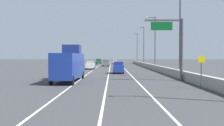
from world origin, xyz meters
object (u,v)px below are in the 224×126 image
(overhead_sign_gantry, at_px, (176,42))
(car_gray_2, at_px, (106,63))
(lamp_post_right_second, at_px, (178,30))
(box_truck, at_px, (69,64))
(car_blue_0, at_px, (118,67))
(car_white_1, at_px, (90,65))
(lamp_post_right_third, at_px, (154,40))
(lamp_post_right_fourth, at_px, (143,44))
(speed_advisory_sign, at_px, (201,70))
(lamp_post_right_fifth, at_px, (137,46))
(car_green_4, at_px, (99,61))
(car_silver_3, at_px, (115,61))

(overhead_sign_gantry, bearing_deg, car_gray_2, 102.18)
(lamp_post_right_second, relative_size, box_truck, 1.21)
(car_blue_0, relative_size, car_white_1, 0.98)
(lamp_post_right_third, height_order, lamp_post_right_fourth, same)
(speed_advisory_sign, relative_size, lamp_post_right_fifth, 0.26)
(overhead_sign_gantry, relative_size, lamp_post_right_fourth, 0.64)
(car_green_4, bearing_deg, overhead_sign_gantry, -78.75)
(car_white_1, bearing_deg, car_green_4, 89.85)
(lamp_post_right_fifth, height_order, car_gray_2, lamp_post_right_fifth)
(speed_advisory_sign, relative_size, lamp_post_right_third, 0.26)
(overhead_sign_gantry, height_order, car_gray_2, overhead_sign_gantry)
(speed_advisory_sign, xyz_separation_m, lamp_post_right_second, (1.23, 13.06, 4.85))
(lamp_post_right_second, distance_m, car_white_1, 26.67)
(lamp_post_right_third, bearing_deg, car_green_4, 110.79)
(car_silver_3, bearing_deg, car_green_4, -152.89)
(car_gray_2, bearing_deg, box_truck, -94.16)
(overhead_sign_gantry, bearing_deg, car_silver_3, 95.84)
(lamp_post_right_third, relative_size, lamp_post_right_fifth, 1.00)
(lamp_post_right_second, relative_size, car_gray_2, 2.81)
(speed_advisory_sign, height_order, lamp_post_right_fourth, lamp_post_right_fourth)
(lamp_post_right_third, distance_m, car_blue_0, 15.97)
(overhead_sign_gantry, xyz_separation_m, lamp_post_right_fifth, (1.63, 66.90, 1.88))
(lamp_post_right_third, relative_size, lamp_post_right_fourth, 1.00)
(car_green_4, bearing_deg, speed_advisory_sign, -79.62)
(speed_advisory_sign, xyz_separation_m, car_white_1, (-13.05, 34.86, -0.82))
(speed_advisory_sign, relative_size, car_gray_2, 0.72)
(car_silver_3, xyz_separation_m, box_truck, (-6.05, -66.51, 1.06))
(car_gray_2, bearing_deg, lamp_post_right_second, -73.93)
(lamp_post_right_second, relative_size, car_silver_3, 2.85)
(car_gray_2, xyz_separation_m, box_truck, (-3.26, -44.80, 1.09))
(lamp_post_right_third, xyz_separation_m, car_white_1, (-14.18, 1.26, -5.66))
(lamp_post_right_third, height_order, lamp_post_right_fifth, same)
(car_gray_2, bearing_deg, lamp_post_right_fifth, 63.88)
(overhead_sign_gantry, height_order, lamp_post_right_fifth, lamp_post_right_fifth)
(lamp_post_right_fourth, bearing_deg, speed_advisory_sign, -91.24)
(lamp_post_right_third, height_order, car_silver_3, lamp_post_right_third)
(car_silver_3, bearing_deg, lamp_post_right_fourth, -66.81)
(lamp_post_right_fifth, distance_m, car_green_4, 15.74)
(lamp_post_right_fifth, bearing_deg, box_truck, -102.04)
(speed_advisory_sign, xyz_separation_m, lamp_post_right_fifth, (1.19, 74.70, 4.85))
(lamp_post_right_fourth, bearing_deg, overhead_sign_gantry, -91.99)
(car_blue_0, distance_m, car_gray_2, 30.99)
(speed_advisory_sign, height_order, box_truck, box_truck)
(car_blue_0, bearing_deg, lamp_post_right_second, -44.15)
(speed_advisory_sign, bearing_deg, car_silver_3, 95.57)
(car_green_4, bearing_deg, lamp_post_right_fifth, 15.83)
(car_green_4, bearing_deg, lamp_post_right_third, -69.21)
(lamp_post_right_third, bearing_deg, car_white_1, 174.92)
(lamp_post_right_third, distance_m, car_silver_3, 41.28)
(overhead_sign_gantry, relative_size, car_gray_2, 1.81)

